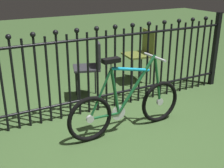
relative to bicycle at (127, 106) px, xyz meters
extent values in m
plane|color=#3F5F30|center=(-0.19, 0.00, -0.33)|extent=(20.00, 20.00, 0.00)
cylinder|color=black|center=(-1.27, 0.67, 0.23)|extent=(0.03, 0.03, 1.10)
cylinder|color=black|center=(-1.14, 0.67, 0.23)|extent=(0.03, 0.03, 1.10)
sphere|color=black|center=(-1.14, 0.67, 0.81)|extent=(0.07, 0.07, 0.07)
cylinder|color=black|center=(-1.00, 0.67, 0.23)|extent=(0.03, 0.03, 1.10)
cylinder|color=black|center=(-0.87, 0.67, 0.23)|extent=(0.03, 0.03, 1.10)
sphere|color=black|center=(-0.87, 0.67, 0.81)|extent=(0.07, 0.07, 0.07)
cylinder|color=black|center=(-0.73, 0.67, 0.23)|extent=(0.03, 0.03, 1.10)
cylinder|color=black|center=(-0.60, 0.67, 0.23)|extent=(0.03, 0.03, 1.10)
sphere|color=black|center=(-0.60, 0.67, 0.81)|extent=(0.07, 0.07, 0.07)
cylinder|color=black|center=(-0.46, 0.67, 0.23)|extent=(0.03, 0.03, 1.10)
cylinder|color=black|center=(-0.33, 0.67, 0.23)|extent=(0.03, 0.03, 1.10)
sphere|color=black|center=(-0.33, 0.67, 0.81)|extent=(0.07, 0.07, 0.07)
cylinder|color=black|center=(-0.20, 0.67, 0.23)|extent=(0.03, 0.03, 1.10)
cylinder|color=black|center=(-0.06, 0.67, 0.23)|extent=(0.03, 0.03, 1.10)
sphere|color=black|center=(-0.06, 0.67, 0.81)|extent=(0.07, 0.07, 0.07)
cylinder|color=black|center=(0.07, 0.67, 0.23)|extent=(0.03, 0.03, 1.10)
cylinder|color=black|center=(0.21, 0.67, 0.23)|extent=(0.03, 0.03, 1.10)
sphere|color=black|center=(0.21, 0.67, 0.81)|extent=(0.07, 0.07, 0.07)
cylinder|color=black|center=(0.34, 0.67, 0.23)|extent=(0.03, 0.03, 1.10)
cylinder|color=black|center=(0.48, 0.67, 0.23)|extent=(0.03, 0.03, 1.10)
sphere|color=black|center=(0.48, 0.67, 0.81)|extent=(0.07, 0.07, 0.07)
cylinder|color=black|center=(0.61, 0.67, 0.23)|extent=(0.03, 0.03, 1.10)
cylinder|color=black|center=(0.74, 0.67, 0.23)|extent=(0.03, 0.03, 1.10)
sphere|color=black|center=(0.74, 0.67, 0.81)|extent=(0.07, 0.07, 0.07)
cylinder|color=black|center=(0.88, 0.67, 0.23)|extent=(0.03, 0.03, 1.10)
cylinder|color=black|center=(1.01, 0.67, 0.23)|extent=(0.03, 0.03, 1.10)
sphere|color=black|center=(1.01, 0.67, 0.81)|extent=(0.07, 0.07, 0.07)
cylinder|color=black|center=(1.15, 0.67, 0.23)|extent=(0.03, 0.03, 1.10)
cylinder|color=black|center=(1.28, 0.67, 0.23)|extent=(0.03, 0.03, 1.10)
sphere|color=black|center=(1.28, 0.67, 0.81)|extent=(0.07, 0.07, 0.07)
cylinder|color=black|center=(1.42, 0.67, 0.23)|extent=(0.03, 0.03, 1.10)
cylinder|color=black|center=(1.55, 0.67, 0.23)|extent=(0.03, 0.03, 1.10)
sphere|color=black|center=(1.55, 0.67, 0.81)|extent=(0.07, 0.07, 0.07)
cylinder|color=black|center=(1.68, 0.67, 0.23)|extent=(0.03, 0.03, 1.10)
cylinder|color=black|center=(1.82, 0.67, 0.23)|extent=(0.03, 0.03, 1.10)
sphere|color=black|center=(1.82, 0.67, 0.81)|extent=(0.07, 0.07, 0.07)
cylinder|color=black|center=(1.95, 0.67, 0.23)|extent=(0.03, 0.03, 1.10)
cylinder|color=black|center=(-0.19, 0.67, -0.13)|extent=(4.58, 0.04, 0.04)
cylinder|color=black|center=(-0.19, 0.67, 0.69)|extent=(4.58, 0.04, 0.04)
cube|color=black|center=(2.10, 0.67, 0.28)|extent=(0.07, 0.07, 1.22)
torus|color=black|center=(-0.48, -0.01, -0.06)|extent=(0.54, 0.05, 0.54)
cylinder|color=silver|center=(-0.48, -0.01, -0.06)|extent=(0.09, 0.03, 0.09)
torus|color=black|center=(0.49, 0.01, -0.06)|extent=(0.54, 0.05, 0.54)
cylinder|color=silver|center=(0.49, 0.01, -0.06)|extent=(0.09, 0.03, 0.09)
cylinder|color=#19592D|center=(0.13, 0.00, 0.25)|extent=(0.51, 0.04, 0.66)
cylinder|color=#19A5D8|center=(0.04, 0.00, 0.44)|extent=(0.51, 0.04, 0.14)
cylinder|color=#19592D|center=(-0.16, 0.00, 0.21)|extent=(0.13, 0.04, 0.57)
cylinder|color=#19592D|center=(-0.30, 0.00, -0.06)|extent=(0.37, 0.03, 0.04)
cylinder|color=#19592D|center=(-0.35, 0.00, 0.22)|extent=(0.29, 0.03, 0.56)
cylinder|color=#19592D|center=(0.43, 0.00, 0.25)|extent=(0.15, 0.03, 0.63)
cylinder|color=silver|center=(0.37, 0.00, 0.55)|extent=(0.03, 0.03, 0.02)
cylinder|color=silver|center=(0.37, 0.00, 0.54)|extent=(0.03, 0.40, 0.03)
cylinder|color=silver|center=(-0.21, 0.00, 0.53)|extent=(0.03, 0.03, 0.07)
cube|color=black|center=(-0.21, 0.00, 0.58)|extent=(0.20, 0.09, 0.05)
cylinder|color=silver|center=(-0.11, 0.00, -0.07)|extent=(0.18, 0.01, 0.18)
cylinder|color=black|center=(-0.21, 1.03, -0.09)|extent=(0.02, 0.02, 0.47)
cylinder|color=black|center=(-0.12, 1.32, -0.09)|extent=(0.02, 0.02, 0.47)
cylinder|color=black|center=(0.07, 0.94, -0.09)|extent=(0.02, 0.02, 0.47)
cylinder|color=black|center=(0.17, 1.22, -0.09)|extent=(0.02, 0.02, 0.47)
cube|color=#2D2D33|center=(-0.02, 1.13, 0.16)|extent=(0.47, 0.47, 0.03)
cube|color=#2D2D33|center=(0.15, 1.07, 0.36)|extent=(0.14, 0.35, 0.36)
cylinder|color=black|center=(0.84, 1.21, -0.09)|extent=(0.02, 0.02, 0.48)
cylinder|color=black|center=(0.88, 1.55, -0.09)|extent=(0.02, 0.02, 0.48)
cylinder|color=black|center=(1.18, 1.17, -0.09)|extent=(0.02, 0.02, 0.48)
cylinder|color=black|center=(1.22, 1.51, -0.09)|extent=(0.02, 0.02, 0.48)
cube|color=olive|center=(1.03, 1.36, 0.16)|extent=(0.48, 0.48, 0.03)
cube|color=olive|center=(1.23, 1.33, 0.38)|extent=(0.08, 0.41, 0.38)
camera|label=1|loc=(-1.65, -2.66, 1.46)|focal=46.71mm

